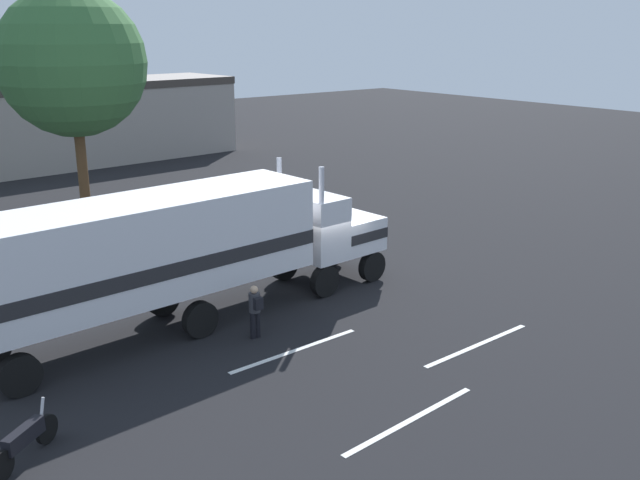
# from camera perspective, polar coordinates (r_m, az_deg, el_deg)

# --- Properties ---
(ground_plane) EXTENTS (120.00, 120.00, 0.00)m
(ground_plane) POSITION_cam_1_polar(r_m,az_deg,el_deg) (25.17, 0.59, -3.70)
(ground_plane) COLOR black
(lane_stripe_near) EXTENTS (4.40, 0.20, 0.01)m
(lane_stripe_near) POSITION_cam_1_polar(r_m,az_deg,el_deg) (20.33, -2.02, -8.90)
(lane_stripe_near) COLOR silver
(lane_stripe_near) RESTS_ON ground_plane
(lane_stripe_mid) EXTENTS (4.40, 0.19, 0.01)m
(lane_stripe_mid) POSITION_cam_1_polar(r_m,az_deg,el_deg) (21.13, 12.58, -8.28)
(lane_stripe_mid) COLOR silver
(lane_stripe_mid) RESTS_ON ground_plane
(lane_stripe_far) EXTENTS (4.40, 0.41, 0.01)m
(lane_stripe_far) POSITION_cam_1_polar(r_m,az_deg,el_deg) (17.19, 7.33, -14.21)
(lane_stripe_far) COLOR silver
(lane_stripe_far) RESTS_ON ground_plane
(semi_truck) EXTENTS (14.28, 3.58, 4.50)m
(semi_truck) POSITION_cam_1_polar(r_m,az_deg,el_deg) (21.54, -11.21, -0.51)
(semi_truck) COLOR white
(semi_truck) RESTS_ON ground_plane
(person_bystander) EXTENTS (0.34, 0.45, 1.63)m
(person_bystander) POSITION_cam_1_polar(r_m,az_deg,el_deg) (20.85, -5.26, -5.61)
(person_bystander) COLOR black
(person_bystander) RESTS_ON ground_plane
(motorcycle) EXTENTS (1.78, 1.30, 1.12)m
(motorcycle) POSITION_cam_1_polar(r_m,az_deg,el_deg) (16.66, -22.72, -14.70)
(motorcycle) COLOR black
(motorcycle) RESTS_ON ground_plane
(tree_center) EXTENTS (6.12, 6.12, 10.46)m
(tree_center) POSITION_cam_1_polar(r_m,az_deg,el_deg) (31.79, -19.37, 13.30)
(tree_center) COLOR brown
(tree_center) RESTS_ON ground_plane
(building_backdrop) EXTENTS (21.06, 7.14, 5.38)m
(building_backdrop) POSITION_cam_1_polar(r_m,az_deg,el_deg) (50.57, -18.65, 9.24)
(building_backdrop) COLOR #9E938C
(building_backdrop) RESTS_ON ground_plane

